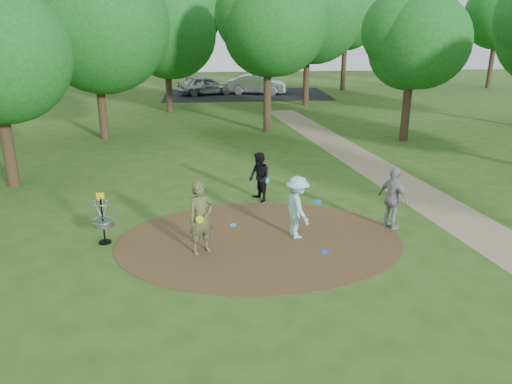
{
  "coord_description": "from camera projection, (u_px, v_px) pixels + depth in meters",
  "views": [
    {
      "loc": [
        -1.42,
        -13.28,
        6.15
      ],
      "look_at": [
        0.0,
        1.2,
        1.1
      ],
      "focal_mm": 35.0,
      "sensor_mm": 36.0,
      "label": 1
    }
  ],
  "objects": [
    {
      "name": "tree_ring",
      "position": [
        263.0,
        37.0,
        23.91
      ],
      "size": [
        37.85,
        45.67,
        9.7
      ],
      "color": "#332316",
      "rests_on": "ground"
    },
    {
      "name": "player_observer_with_disc",
      "position": [
        201.0,
        218.0,
        13.57
      ],
      "size": [
        0.89,
        0.8,
        2.05
      ],
      "color": "#525933",
      "rests_on": "ground"
    },
    {
      "name": "dirt_clearing",
      "position": [
        260.0,
        240.0,
        14.63
      ],
      "size": [
        8.4,
        8.4,
        0.02
      ],
      "primitive_type": "cylinder",
      "color": "#47301C",
      "rests_on": "ground"
    },
    {
      "name": "player_throwing_with_disc",
      "position": [
        297.0,
        207.0,
        14.59
      ],
      "size": [
        1.23,
        1.35,
        1.88
      ],
      "color": "#98DCE3",
      "rests_on": "ground"
    },
    {
      "name": "disc_ground_cyan",
      "position": [
        233.0,
        225.0,
        15.68
      ],
      "size": [
        0.22,
        0.22,
        0.02
      ],
      "primitive_type": "cylinder",
      "color": "#1CAFE3",
      "rests_on": "dirt_clearing"
    },
    {
      "name": "player_walking_with_disc",
      "position": [
        259.0,
        177.0,
        17.57
      ],
      "size": [
        0.94,
        1.04,
        1.76
      ],
      "color": "black",
      "rests_on": "ground"
    },
    {
      "name": "car_left",
      "position": [
        205.0,
        85.0,
        42.63
      ],
      "size": [
        5.09,
        3.31,
        1.61
      ],
      "primitive_type": "imported",
      "rotation": [
        0.0,
        0.0,
        1.89
      ],
      "color": "#94959B",
      "rests_on": "ground"
    },
    {
      "name": "disc_ground_blue",
      "position": [
        324.0,
        252.0,
        13.85
      ],
      "size": [
        0.22,
        0.22,
        0.02
      ],
      "primitive_type": "cylinder",
      "color": "blue",
      "rests_on": "dirt_clearing"
    },
    {
      "name": "parking_lot",
      "position": [
        246.0,
        95.0,
        43.02
      ],
      "size": [
        14.0,
        8.0,
        0.01
      ],
      "primitive_type": "cube",
      "color": "black",
      "rests_on": "ground"
    },
    {
      "name": "player_waiting_with_disc",
      "position": [
        393.0,
        199.0,
        15.19
      ],
      "size": [
        0.95,
        1.24,
        1.95
      ],
      "color": "#969698",
      "rests_on": "ground"
    },
    {
      "name": "car_right",
      "position": [
        257.0,
        84.0,
        43.09
      ],
      "size": [
        5.25,
        2.74,
        1.65
      ],
      "primitive_type": "imported",
      "rotation": [
        0.0,
        0.0,
        1.36
      ],
      "color": "#AFB0B7",
      "rests_on": "ground"
    },
    {
      "name": "footpath",
      "position": [
        442.0,
        208.0,
        17.11
      ],
      "size": [
        7.55,
        39.89,
        0.01
      ],
      "primitive_type": "cube",
      "rotation": [
        0.0,
        0.0,
        0.14
      ],
      "color": "#8C7A5B",
      "rests_on": "ground"
    },
    {
      "name": "ground",
      "position": [
        260.0,
        241.0,
        14.63
      ],
      "size": [
        100.0,
        100.0,
        0.0
      ],
      "primitive_type": "plane",
      "color": "#2D5119",
      "rests_on": "ground"
    },
    {
      "name": "disc_golf_basket",
      "position": [
        102.0,
        215.0,
        14.21
      ],
      "size": [
        0.63,
        0.63,
        1.54
      ],
      "color": "black",
      "rests_on": "ground"
    }
  ]
}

